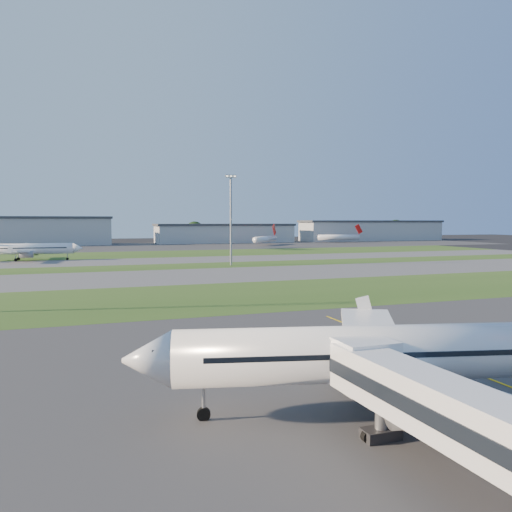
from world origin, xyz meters
name	(u,v)px	position (x,y,z in m)	size (l,w,h in m)	color
ground	(458,396)	(0.00, 0.00, 0.00)	(700.00, 700.00, 0.00)	black
apron_near	(458,396)	(0.00, 0.00, 0.01)	(300.00, 70.00, 0.01)	#333335
grass_strip_a	(241,295)	(0.00, 52.00, 0.01)	(300.00, 34.00, 0.01)	#2B4B19
taxiway_a	(198,276)	(0.00, 85.00, 0.01)	(300.00, 32.00, 0.01)	#515154
grass_strip_b	(178,266)	(0.00, 110.00, 0.01)	(300.00, 18.00, 0.01)	#2B4B19
taxiway_b	(165,261)	(0.00, 132.00, 0.01)	(300.00, 26.00, 0.01)	#515154
grass_strip_c	(151,254)	(0.00, 165.00, 0.01)	(300.00, 40.00, 0.01)	#2B4B19
apron_far	(135,247)	(0.00, 225.00, 0.01)	(400.00, 80.00, 0.01)	#333335
yellow_line	(511,388)	(5.00, 0.00, 0.00)	(0.25, 60.00, 0.02)	gold
airliner_parked	(400,354)	(-6.00, -1.36, 3.94)	(35.41, 29.68, 11.23)	white
airliner_taxiing	(27,249)	(-41.94, 146.02, 3.74)	(34.13, 28.89, 10.65)	white
mini_jet_near	(265,239)	(66.48, 217.59, 3.28)	(20.80, 22.08, 9.48)	white
mini_jet_far	(339,237)	(119.06, 233.17, 3.28)	(28.64, 4.70, 9.48)	white
light_mast_centre	(231,214)	(15.00, 108.00, 14.81)	(3.20, 0.70, 25.80)	gray
hangar_west	(41,231)	(-45.00, 255.00, 7.64)	(71.40, 23.00, 15.20)	#9C9FA3
hangar_east	(225,233)	(55.00, 255.00, 5.64)	(81.60, 23.00, 11.20)	#9C9FA3
hangar_far_east	(371,230)	(155.00, 255.00, 6.64)	(96.90, 23.00, 13.20)	#9C9FA3
tree_mid_west	(91,233)	(-20.00, 266.00, 5.84)	(9.90, 9.90, 10.80)	black
tree_mid_east	(195,231)	(40.00, 269.00, 6.81)	(11.55, 11.55, 12.60)	black
tree_east	(308,231)	(115.00, 267.00, 6.16)	(10.45, 10.45, 11.40)	black
tree_far_east	(396,229)	(185.00, 271.00, 7.46)	(12.65, 12.65, 13.80)	black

